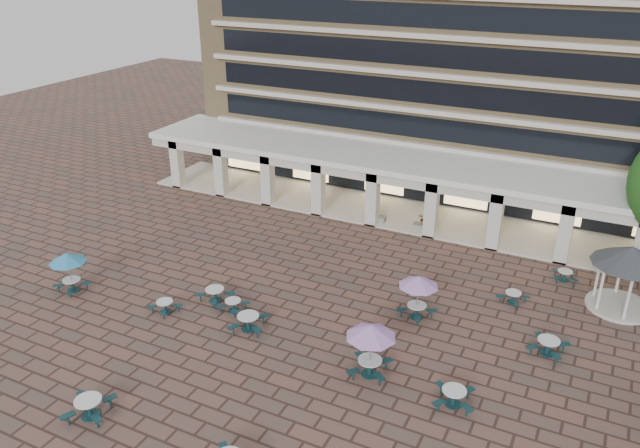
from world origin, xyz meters
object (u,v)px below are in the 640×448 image
Objects in this scene: picnic_table_1 at (165,305)px; gazebo at (629,263)px; planter_right at (424,224)px; planter_left at (375,214)px; picnic_table_0 at (89,406)px.

gazebo reaches higher than picnic_table_1.
picnic_table_1 is at bearing -120.21° from planter_right.
gazebo is 2.63× the size of planter_left.
gazebo is 13.64m from planter_right.
picnic_table_1 is at bearing -152.67° from gazebo.
picnic_table_1 is 1.15× the size of planter_left.
planter_left is 3.59m from planter_right.
picnic_table_1 is (-2.37, 7.85, -0.11)m from picnic_table_0.
picnic_table_0 is at bearing -98.06° from planter_left.
picnic_table_1 is 1.15× the size of planter_right.
picnic_table_1 is at bearing -109.73° from planter_left.
planter_left is (-16.20, 4.70, -2.18)m from gazebo.
planter_right is at bearing 0.00° from planter_left.
planter_right is at bearing 159.55° from gazebo.
planter_left is 1.00× the size of planter_right.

